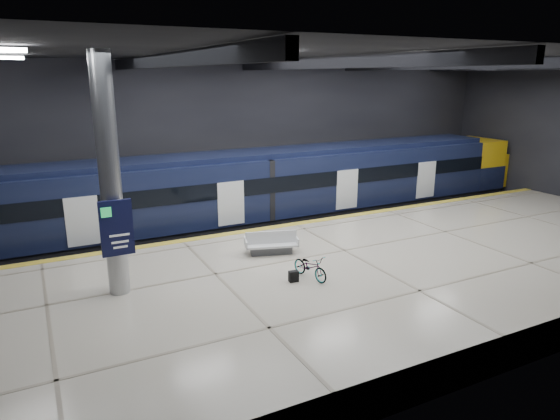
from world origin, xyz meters
TOP-DOWN VIEW (x-y plane):
  - ground at (0.00, 0.00)m, footprint 30.00×30.00m
  - room_shell at (-0.00, 0.00)m, footprint 30.10×16.10m
  - platform at (0.00, -2.50)m, footprint 30.00×11.00m
  - safety_strip at (0.00, 2.75)m, footprint 30.00×0.40m
  - rails at (0.00, 5.50)m, footprint 30.00×1.52m
  - train at (2.36, 5.50)m, footprint 29.40×2.84m
  - bench at (-2.54, -0.08)m, footprint 2.04×1.30m
  - bicycle at (-2.44, -2.69)m, footprint 0.81×1.56m
  - pannier_bag at (-3.04, -2.69)m, footprint 0.32×0.22m
  - info_column at (-8.00, -1.03)m, footprint 0.90×0.78m

SIDE VIEW (x-z plane):
  - ground at x=0.00m, z-range 0.00..0.00m
  - rails at x=0.00m, z-range 0.00..0.16m
  - platform at x=0.00m, z-range 0.00..1.10m
  - safety_strip at x=0.00m, z-range 1.10..1.11m
  - pannier_bag at x=-3.04m, z-range 1.10..1.45m
  - bench at x=-2.54m, z-range 0.98..1.81m
  - bicycle at x=-2.44m, z-range 1.10..1.88m
  - train at x=2.36m, z-range 0.16..3.95m
  - info_column at x=-8.00m, z-range 1.01..7.91m
  - room_shell at x=0.00m, z-range 1.69..9.74m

